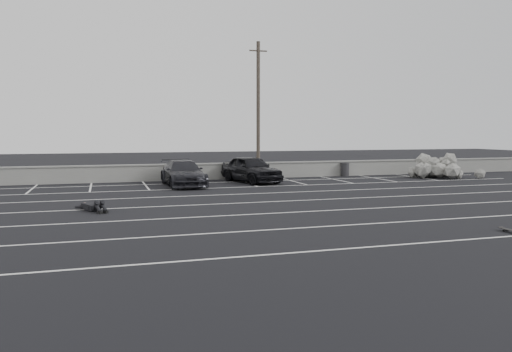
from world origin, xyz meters
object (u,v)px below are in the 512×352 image
object	(u,v)px
utility_pole	(258,110)
riprap_pile	(437,171)
trash_bin	(345,169)
car_right	(183,173)
person	(90,204)
car_left	(251,169)
skateboard	(512,231)

from	to	relation	value
utility_pole	riprap_pile	world-z (taller)	utility_pole
trash_bin	car_right	bearing A→B (deg)	-166.06
trash_bin	person	distance (m)	19.74
riprap_pile	person	bearing A→B (deg)	-160.28
trash_bin	utility_pole	bearing A→B (deg)	-176.45
car_left	car_right	distance (m)	4.37
trash_bin	car_left	bearing A→B (deg)	-164.42
utility_pole	car_right	bearing A→B (deg)	-154.54
riprap_pile	person	world-z (taller)	riprap_pile
car_left	utility_pole	distance (m)	4.12
car_left	trash_bin	bearing A→B (deg)	-0.24
car_right	skateboard	bearing A→B (deg)	-67.70
person	car_right	bearing A→B (deg)	34.03
utility_pole	riprap_pile	bearing A→B (deg)	-11.41
person	riprap_pile	bearing A→B (deg)	-4.21
trash_bin	riprap_pile	xyz separation A→B (m)	(5.44, -2.80, -0.03)
riprap_pile	car_left	bearing A→B (deg)	176.75
utility_pole	person	distance (m)	15.05
car_left	riprap_pile	size ratio (longest dim) A/B	1.06
car_right	trash_bin	xyz separation A→B (m)	(11.71, 2.91, -0.26)
car_left	utility_pole	world-z (taller)	utility_pole
trash_bin	skateboard	bearing A→B (deg)	-102.50
trash_bin	riprap_pile	distance (m)	6.12
trash_bin	riprap_pile	bearing A→B (deg)	-27.22
utility_pole	person	world-z (taller)	utility_pole
car_right	trash_bin	bearing A→B (deg)	11.68
trash_bin	person	size ratio (longest dim) A/B	0.36
car_right	trash_bin	distance (m)	12.07
person	skateboard	bearing A→B (deg)	-58.56
skateboard	riprap_pile	bearing A→B (deg)	53.27
car_left	utility_pole	xyz separation A→B (m)	(0.98, 1.67, 3.63)
person	skateboard	distance (m)	14.98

